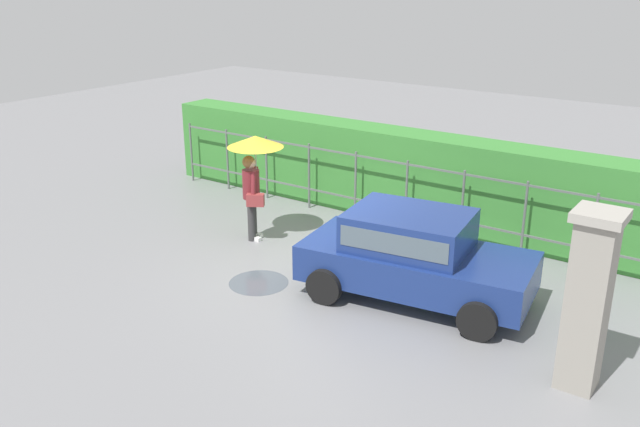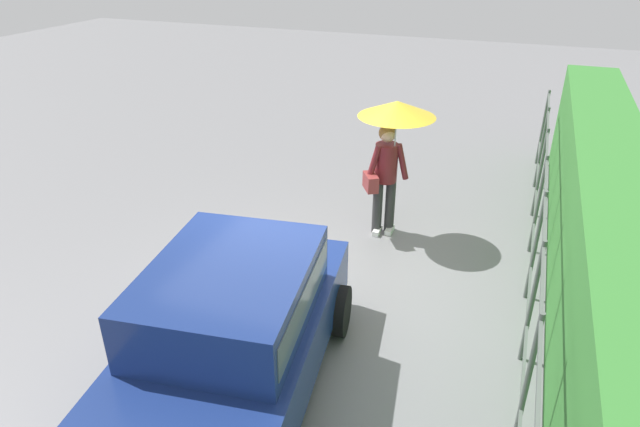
% 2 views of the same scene
% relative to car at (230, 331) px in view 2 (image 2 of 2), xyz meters
% --- Properties ---
extents(ground_plane, '(40.00, 40.00, 0.00)m').
position_rel_car_xyz_m(ground_plane, '(-1.78, -0.12, -0.80)').
color(ground_plane, slate).
extents(car, '(3.91, 2.27, 1.48)m').
position_rel_car_xyz_m(car, '(0.00, 0.00, 0.00)').
color(car, navy).
rests_on(car, ground).
extents(pedestrian, '(1.10, 1.10, 2.10)m').
position_rel_car_xyz_m(pedestrian, '(-3.82, 0.57, 0.82)').
color(pedestrian, '#333333').
rests_on(pedestrian, ground).
extents(fence_section, '(11.13, 0.05, 1.50)m').
position_rel_car_xyz_m(fence_section, '(-2.18, 2.68, 0.02)').
color(fence_section, '#59605B').
rests_on(fence_section, ground).
extents(hedge_row, '(12.08, 0.90, 1.90)m').
position_rel_car_xyz_m(hedge_row, '(-2.18, 3.38, 0.15)').
color(hedge_row, '#387F33').
rests_on(hedge_row, ground).
extents(puddle_near, '(1.04, 1.04, 0.00)m').
position_rel_car_xyz_m(puddle_near, '(-2.43, -1.03, -0.80)').
color(puddle_near, '#4C545B').
rests_on(puddle_near, ground).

